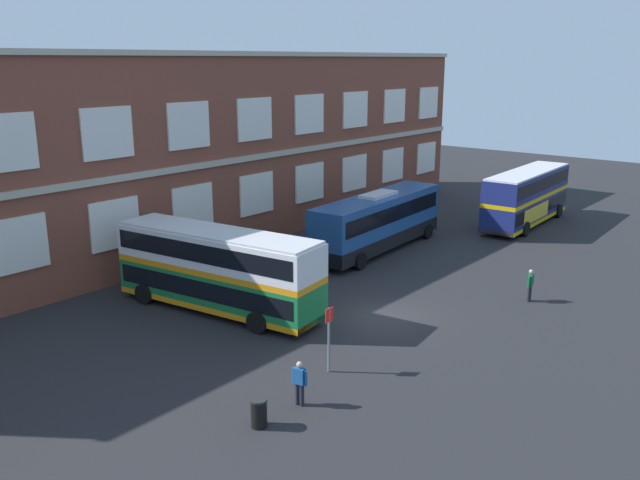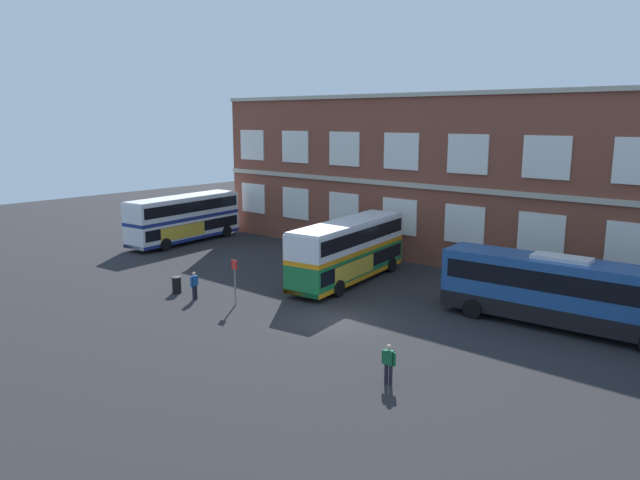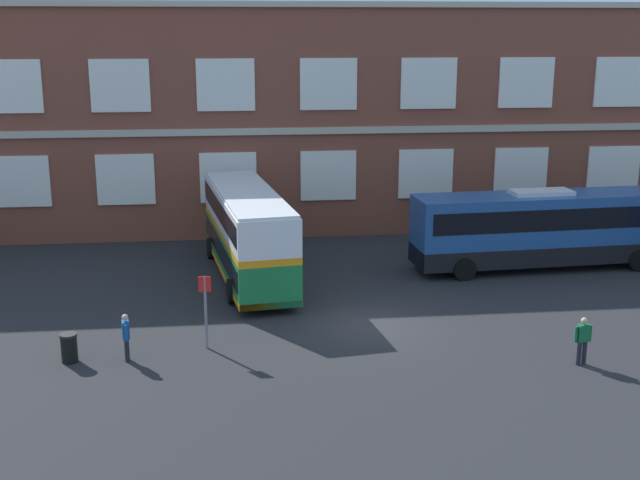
{
  "view_description": "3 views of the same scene",
  "coord_description": "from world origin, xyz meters",
  "px_view_note": "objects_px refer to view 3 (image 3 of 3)",
  "views": [
    {
      "loc": [
        -24.92,
        -16.72,
        12.01
      ],
      "look_at": [
        -0.63,
        3.47,
        3.36
      ],
      "focal_mm": 37.16,
      "sensor_mm": 36.0,
      "label": 1
    },
    {
      "loc": [
        19.47,
        -23.67,
        10.67
      ],
      "look_at": [
        -3.18,
        2.32,
        3.67
      ],
      "focal_mm": 33.71,
      "sensor_mm": 36.0,
      "label": 2
    },
    {
      "loc": [
        -5.22,
        -29.41,
        11.18
      ],
      "look_at": [
        -1.76,
        1.82,
        3.0
      ],
      "focal_mm": 45.94,
      "sensor_mm": 36.0,
      "label": 3
    }
  ],
  "objects_px": {
    "bus_stand_flag": "(205,305)",
    "station_litter_bin": "(69,348)",
    "double_decker_middle": "(248,233)",
    "waiting_passenger": "(126,335)",
    "touring_coach": "(539,229)",
    "second_passenger": "(583,339)"
  },
  "relations": [
    {
      "from": "bus_stand_flag",
      "to": "station_litter_bin",
      "type": "distance_m",
      "value": 4.85
    },
    {
      "from": "touring_coach",
      "to": "waiting_passenger",
      "type": "relative_size",
      "value": 7.14
    },
    {
      "from": "double_decker_middle",
      "to": "bus_stand_flag",
      "type": "bearing_deg",
      "value": -101.65
    },
    {
      "from": "waiting_passenger",
      "to": "bus_stand_flag",
      "type": "bearing_deg",
      "value": 17.37
    },
    {
      "from": "touring_coach",
      "to": "second_passenger",
      "type": "height_order",
      "value": "touring_coach"
    },
    {
      "from": "station_litter_bin",
      "to": "double_decker_middle",
      "type": "bearing_deg",
      "value": 54.92
    },
    {
      "from": "touring_coach",
      "to": "waiting_passenger",
      "type": "bearing_deg",
      "value": -152.85
    },
    {
      "from": "station_litter_bin",
      "to": "waiting_passenger",
      "type": "bearing_deg",
      "value": -3.11
    },
    {
      "from": "double_decker_middle",
      "to": "waiting_passenger",
      "type": "relative_size",
      "value": 6.62
    },
    {
      "from": "double_decker_middle",
      "to": "station_litter_bin",
      "type": "height_order",
      "value": "double_decker_middle"
    },
    {
      "from": "double_decker_middle",
      "to": "waiting_passenger",
      "type": "distance_m",
      "value": 10.28
    },
    {
      "from": "waiting_passenger",
      "to": "station_litter_bin",
      "type": "bearing_deg",
      "value": 176.89
    },
    {
      "from": "bus_stand_flag",
      "to": "station_litter_bin",
      "type": "xyz_separation_m",
      "value": [
        -4.67,
        -0.74,
        -1.12
      ]
    },
    {
      "from": "waiting_passenger",
      "to": "station_litter_bin",
      "type": "distance_m",
      "value": 2.0
    },
    {
      "from": "second_passenger",
      "to": "bus_stand_flag",
      "type": "bearing_deg",
      "value": 167.2
    },
    {
      "from": "bus_stand_flag",
      "to": "double_decker_middle",
      "type": "bearing_deg",
      "value": 78.35
    },
    {
      "from": "double_decker_middle",
      "to": "touring_coach",
      "type": "bearing_deg",
      "value": 0.51
    },
    {
      "from": "waiting_passenger",
      "to": "second_passenger",
      "type": "height_order",
      "value": "same"
    },
    {
      "from": "double_decker_middle",
      "to": "station_litter_bin",
      "type": "xyz_separation_m",
      "value": [
        -6.39,
        -9.09,
        -1.63
      ]
    },
    {
      "from": "double_decker_middle",
      "to": "waiting_passenger",
      "type": "xyz_separation_m",
      "value": [
        -4.43,
        -9.2,
        -1.22
      ]
    },
    {
      "from": "double_decker_middle",
      "to": "station_litter_bin",
      "type": "relative_size",
      "value": 10.92
    },
    {
      "from": "waiting_passenger",
      "to": "bus_stand_flag",
      "type": "distance_m",
      "value": 2.92
    }
  ]
}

